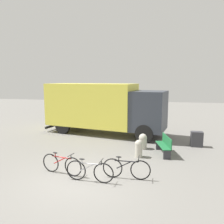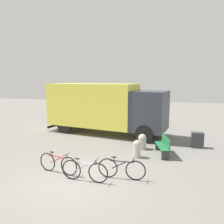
{
  "view_description": "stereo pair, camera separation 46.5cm",
  "coord_description": "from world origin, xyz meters",
  "px_view_note": "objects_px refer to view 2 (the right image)",
  "views": [
    {
      "loc": [
        2.64,
        -7.16,
        3.59
      ],
      "look_at": [
        0.2,
        4.85,
        1.8
      ],
      "focal_mm": 35.0,
      "sensor_mm": 36.0,
      "label": 1
    },
    {
      "loc": [
        3.09,
        -7.06,
        3.59
      ],
      "look_at": [
        0.2,
        4.85,
        1.8
      ],
      "focal_mm": 35.0,
      "sensor_mm": 36.0,
      "label": 2
    }
  ],
  "objects_px": {
    "park_bench": "(164,145)",
    "bollard_near_bench": "(137,148)",
    "utility_box": "(197,140)",
    "bicycle_near": "(58,163)",
    "bollard_far_bench": "(142,141)",
    "bicycle_far": "(121,169)",
    "bicycle_middle": "(84,171)",
    "delivery_truck": "(104,106)"
  },
  "relations": [
    {
      "from": "park_bench",
      "to": "bicycle_near",
      "type": "distance_m",
      "value": 5.05
    },
    {
      "from": "park_bench",
      "to": "utility_box",
      "type": "bearing_deg",
      "value": -60.69
    },
    {
      "from": "bicycle_far",
      "to": "utility_box",
      "type": "distance_m",
      "value": 5.68
    },
    {
      "from": "park_bench",
      "to": "bollard_far_bench",
      "type": "bearing_deg",
      "value": 44.49
    },
    {
      "from": "bicycle_far",
      "to": "utility_box",
      "type": "xyz_separation_m",
      "value": [
        3.23,
        4.67,
        0.02
      ]
    },
    {
      "from": "bollard_far_bench",
      "to": "utility_box",
      "type": "height_order",
      "value": "utility_box"
    },
    {
      "from": "bollard_near_bench",
      "to": "utility_box",
      "type": "relative_size",
      "value": 0.99
    },
    {
      "from": "bicycle_near",
      "to": "bollard_near_bench",
      "type": "xyz_separation_m",
      "value": [
        2.76,
        2.48,
        0.05
      ]
    },
    {
      "from": "bicycle_middle",
      "to": "utility_box",
      "type": "relative_size",
      "value": 2.13
    },
    {
      "from": "utility_box",
      "to": "bollard_far_bench",
      "type": "bearing_deg",
      "value": -161.62
    },
    {
      "from": "bollard_far_bench",
      "to": "utility_box",
      "type": "xyz_separation_m",
      "value": [
        2.85,
        0.95,
        -0.01
      ]
    },
    {
      "from": "delivery_truck",
      "to": "park_bench",
      "type": "bearing_deg",
      "value": -30.51
    },
    {
      "from": "bollard_near_bench",
      "to": "bicycle_middle",
      "type": "bearing_deg",
      "value": -117.61
    },
    {
      "from": "bicycle_far",
      "to": "utility_box",
      "type": "height_order",
      "value": "bicycle_far"
    },
    {
      "from": "delivery_truck",
      "to": "park_bench",
      "type": "distance_m",
      "value": 5.46
    },
    {
      "from": "delivery_truck",
      "to": "park_bench",
      "type": "height_order",
      "value": "delivery_truck"
    },
    {
      "from": "bicycle_far",
      "to": "bollard_near_bench",
      "type": "distance_m",
      "value": 2.41
    },
    {
      "from": "bollard_near_bench",
      "to": "delivery_truck",
      "type": "bearing_deg",
      "value": 123.63
    },
    {
      "from": "delivery_truck",
      "to": "utility_box",
      "type": "relative_size",
      "value": 10.03
    },
    {
      "from": "bollard_far_bench",
      "to": "bicycle_far",
      "type": "bearing_deg",
      "value": -95.81
    },
    {
      "from": "park_bench",
      "to": "bicycle_middle",
      "type": "relative_size",
      "value": 0.89
    },
    {
      "from": "bollard_near_bench",
      "to": "bollard_far_bench",
      "type": "height_order",
      "value": "bollard_near_bench"
    },
    {
      "from": "utility_box",
      "to": "park_bench",
      "type": "bearing_deg",
      "value": -137.18
    },
    {
      "from": "delivery_truck",
      "to": "bicycle_far",
      "type": "relative_size",
      "value": 4.71
    },
    {
      "from": "utility_box",
      "to": "bicycle_near",
      "type": "bearing_deg",
      "value": -140.31
    },
    {
      "from": "bicycle_far",
      "to": "bollard_near_bench",
      "type": "height_order",
      "value": "bicycle_far"
    },
    {
      "from": "delivery_truck",
      "to": "park_bench",
      "type": "xyz_separation_m",
      "value": [
        3.96,
        -3.49,
        -1.38
      ]
    },
    {
      "from": "delivery_truck",
      "to": "bicycle_near",
      "type": "xyz_separation_m",
      "value": [
        -0.01,
        -6.62,
        -1.47
      ]
    },
    {
      "from": "bicycle_far",
      "to": "bollard_far_bench",
      "type": "bearing_deg",
      "value": 83.78
    },
    {
      "from": "park_bench",
      "to": "utility_box",
      "type": "xyz_separation_m",
      "value": [
        1.76,
        1.63,
        -0.07
      ]
    },
    {
      "from": "bicycle_near",
      "to": "bollard_far_bench",
      "type": "height_order",
      "value": "bicycle_near"
    },
    {
      "from": "bicycle_middle",
      "to": "bicycle_far",
      "type": "bearing_deg",
      "value": 24.17
    },
    {
      "from": "bicycle_middle",
      "to": "bicycle_far",
      "type": "distance_m",
      "value": 1.34
    },
    {
      "from": "park_bench",
      "to": "bicycle_near",
      "type": "bearing_deg",
      "value": 114.69
    },
    {
      "from": "bicycle_middle",
      "to": "bollard_far_bench",
      "type": "xyz_separation_m",
      "value": [
        1.63,
        4.21,
        0.03
      ]
    },
    {
      "from": "bicycle_middle",
      "to": "utility_box",
      "type": "bearing_deg",
      "value": 51.77
    },
    {
      "from": "bicycle_far",
      "to": "bollard_near_bench",
      "type": "xyz_separation_m",
      "value": [
        0.26,
        2.4,
        0.05
      ]
    },
    {
      "from": "park_bench",
      "to": "bollard_near_bench",
      "type": "bearing_deg",
      "value": 104.37
    },
    {
      "from": "park_bench",
      "to": "utility_box",
      "type": "distance_m",
      "value": 2.4
    },
    {
      "from": "bicycle_near",
      "to": "bicycle_middle",
      "type": "distance_m",
      "value": 1.31
    },
    {
      "from": "bicycle_far",
      "to": "bollard_far_bench",
      "type": "xyz_separation_m",
      "value": [
        0.38,
        3.72,
        0.03
      ]
    },
    {
      "from": "bicycle_near",
      "to": "bollard_near_bench",
      "type": "bearing_deg",
      "value": 53.52
    }
  ]
}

